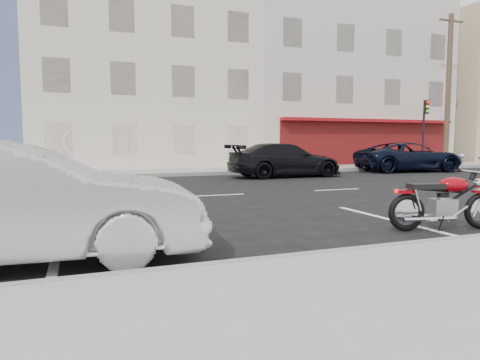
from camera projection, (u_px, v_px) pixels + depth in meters
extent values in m
plane|color=black|center=(280.00, 192.00, 12.89)|extent=(120.00, 120.00, 0.00)
cube|color=gray|center=(187.00, 348.00, 3.01)|extent=(80.00, 3.40, 0.15)
cube|color=gray|center=(95.00, 174.00, 19.22)|extent=(80.00, 3.40, 0.15)
cube|color=gray|center=(149.00, 276.00, 4.60)|extent=(80.00, 0.12, 0.16)
cube|color=gray|center=(96.00, 177.00, 17.64)|extent=(80.00, 0.12, 0.16)
cube|color=beige|center=(138.00, 74.00, 26.85)|extent=(12.00, 12.00, 11.50)
cube|color=beige|center=(318.00, 77.00, 31.39)|extent=(14.00, 12.00, 12.50)
cube|color=tan|center=(469.00, 95.00, 36.76)|extent=(12.00, 12.00, 11.00)
cylinder|color=#422D1E|center=(448.00, 90.00, 25.95)|extent=(0.30, 0.30, 9.00)
cube|color=#422D1E|center=(451.00, 21.00, 25.59)|extent=(1.80, 0.10, 0.10)
cylinder|color=black|center=(423.00, 138.00, 25.32)|extent=(0.12, 0.12, 3.20)
cube|color=black|center=(426.00, 107.00, 25.02)|extent=(0.26, 0.18, 0.80)
cylinder|color=beige|center=(401.00, 160.00, 25.00)|extent=(0.20, 0.20, 0.60)
sphere|color=beige|center=(401.00, 155.00, 24.97)|extent=(0.20, 0.20, 0.20)
torus|color=black|center=(446.00, 212.00, 7.37)|extent=(0.65, 0.25, 0.65)
cube|color=maroon|center=(444.00, 192.00, 7.34)|extent=(0.32, 0.22, 0.06)
cube|color=black|center=(465.00, 186.00, 7.38)|extent=(0.64, 0.38, 0.09)
cylinder|color=silver|center=(469.00, 219.00, 7.29)|extent=(0.91, 0.28, 0.08)
cylinder|color=silver|center=(458.00, 216.00, 7.56)|extent=(0.91, 0.28, 0.08)
imported|color=#AAAEB2|center=(10.00, 203.00, 5.22)|extent=(4.79, 1.94, 1.55)
imported|color=black|center=(409.00, 157.00, 21.84)|extent=(5.64, 3.17, 1.49)
imported|color=black|center=(285.00, 160.00, 18.50)|extent=(5.06, 2.12, 1.46)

